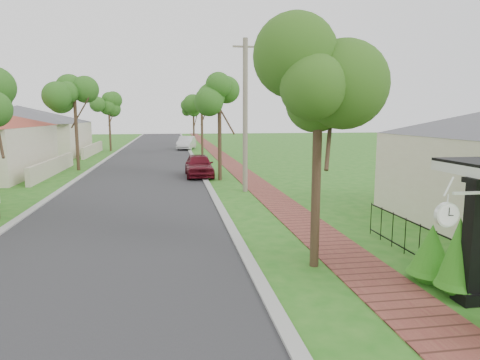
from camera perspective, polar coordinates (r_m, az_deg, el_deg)
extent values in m
plane|color=#236718|center=(9.10, -0.66, -15.31)|extent=(160.00, 160.00, 0.00)
cube|color=#28282B|center=(28.52, -12.63, 0.97)|extent=(7.00, 120.00, 0.02)
cube|color=#9E9E99|center=(28.53, -5.29, 1.15)|extent=(0.30, 120.00, 0.10)
cube|color=#9E9E99|center=(28.98, -19.85, 0.79)|extent=(0.30, 120.00, 0.10)
cube|color=brown|center=(28.82, -0.12, 1.26)|extent=(1.50, 120.00, 0.03)
cube|color=black|center=(9.56, 28.67, -7.19)|extent=(0.30, 0.30, 2.52)
cube|color=black|center=(9.91, 28.18, -13.56)|extent=(0.48, 0.48, 0.24)
cube|color=black|center=(9.33, 29.20, -0.07)|extent=(0.42, 0.42, 0.10)
cube|color=black|center=(10.61, 26.75, -7.29)|extent=(0.03, 8.00, 0.03)
cube|color=black|center=(10.85, 26.45, -11.37)|extent=(0.03, 8.00, 0.03)
cylinder|color=black|center=(10.24, 28.78, -10.65)|extent=(0.02, 0.02, 1.00)
cylinder|color=black|center=(10.74, 26.58, -9.61)|extent=(0.02, 0.02, 1.00)
cylinder|color=black|center=(11.26, 24.59, -8.65)|extent=(0.02, 0.02, 1.00)
cylinder|color=black|center=(11.79, 22.79, -7.78)|extent=(0.02, 0.02, 1.00)
cylinder|color=black|center=(12.34, 21.16, -6.97)|extent=(0.02, 0.02, 1.00)
cylinder|color=black|center=(12.89, 19.67, -6.22)|extent=(0.02, 0.02, 1.00)
cylinder|color=black|center=(13.46, 18.31, -5.54)|extent=(0.02, 0.02, 1.00)
cylinder|color=black|center=(14.04, 17.06, -4.91)|extent=(0.02, 0.02, 1.00)
cylinder|color=#382619|center=(24.42, -2.73, 5.28)|extent=(0.22, 0.22, 4.55)
sphere|color=#1B5015|center=(24.40, -2.77, 10.93)|extent=(1.70, 1.70, 1.70)
cylinder|color=#382619|center=(38.34, -5.09, 6.73)|extent=(0.22, 0.22, 4.90)
sphere|color=#1B5015|center=(38.35, -5.14, 10.60)|extent=(1.70, 1.70, 1.70)
cylinder|color=#382619|center=(52.32, -6.18, 6.83)|extent=(0.22, 0.22, 4.20)
sphere|color=#1B5015|center=(52.30, -6.22, 9.26)|extent=(1.70, 1.70, 1.70)
cylinder|color=#382619|center=(30.90, -20.95, 5.75)|extent=(0.22, 0.22, 4.90)
sphere|color=#1B5015|center=(30.90, -21.22, 10.55)|extent=(1.70, 1.70, 1.70)
cylinder|color=#382619|center=(46.67, -16.96, 6.51)|extent=(0.22, 0.22, 4.55)
sphere|color=#1B5015|center=(46.66, -17.09, 9.46)|extent=(1.70, 1.70, 1.70)
sphere|color=#2D6A15|center=(9.97, 26.85, -11.85)|extent=(0.66, 0.66, 0.66)
cone|color=#2D6A15|center=(9.77, 27.11, -8.20)|extent=(0.75, 0.75, 1.32)
sphere|color=#2D6A15|center=(10.68, 24.01, -10.78)|extent=(0.79, 0.79, 0.79)
cone|color=#2D6A15|center=(10.52, 24.19, -8.13)|extent=(0.90, 0.90, 1.03)
cube|color=#BFB299|center=(29.35, -23.64, 1.65)|extent=(0.25, 10.00, 1.00)
cube|color=beige|center=(44.47, -27.27, 4.84)|extent=(11.00, 10.00, 3.00)
pyramid|color=#4C4C51|center=(44.42, -27.47, 7.80)|extent=(15.56, 15.56, 1.60)
cube|color=#BFB299|center=(42.99, -19.03, 3.89)|extent=(0.25, 10.00, 1.00)
imported|color=#5B0D19|center=(26.01, -5.50, 1.95)|extent=(1.64, 4.05, 1.38)
imported|color=silver|center=(47.02, -7.16, 4.92)|extent=(2.36, 4.54, 1.43)
cylinder|color=#382619|center=(10.43, 10.13, -0.21)|extent=(0.22, 0.22, 4.23)
sphere|color=#35631C|center=(10.33, 10.46, 12.14)|extent=(2.10, 2.10, 2.10)
cylinder|color=gray|center=(20.64, 0.70, 8.45)|extent=(0.24, 0.24, 7.26)
cube|color=gray|center=(20.88, 0.72, 17.36)|extent=(1.20, 0.08, 0.08)
cube|color=white|center=(8.78, 28.53, -1.52)|extent=(0.75, 0.05, 0.05)
cylinder|color=white|center=(8.53, 25.93, -2.78)|extent=(0.02, 0.02, 0.32)
cylinder|color=white|center=(8.57, 25.84, -4.18)|extent=(0.45, 0.10, 0.45)
cylinder|color=white|center=(8.53, 26.05, -4.26)|extent=(0.39, 0.01, 0.39)
cylinder|color=white|center=(8.61, 25.63, -4.11)|extent=(0.39, 0.01, 0.39)
cube|color=black|center=(8.50, 26.12, -3.82)|extent=(0.01, 0.01, 0.15)
cube|color=black|center=(8.54, 26.32, -4.25)|extent=(0.10, 0.01, 0.02)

